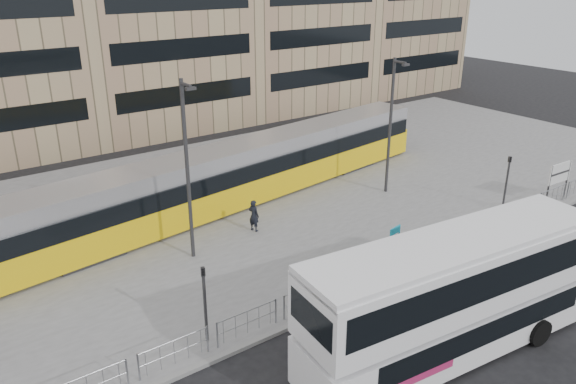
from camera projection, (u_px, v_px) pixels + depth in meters
ground at (383, 288)px, 24.65m from camera, size 120.00×120.00×0.00m
plaza at (239, 201)px, 33.59m from camera, size 64.00×24.00×0.15m
kerb at (382, 286)px, 24.66m from camera, size 64.00×0.25×0.17m
pedestrian_barrier at (407, 251)px, 25.75m from camera, size 32.07×0.07×1.10m
road_markings at (473, 323)px, 22.21m from camera, size 62.00×0.12×0.01m
double_decker_bus at (451, 294)px, 19.57m from camera, size 11.87×3.98×4.66m
tram at (237, 174)px, 32.64m from camera, size 29.95×6.66×3.52m
station_sign at (559, 175)px, 32.98m from camera, size 2.03×0.19×2.33m
ad_panel at (395, 239)px, 26.80m from camera, size 0.80×0.20×1.51m
pedestrian at (254, 216)px, 29.37m from camera, size 0.59×0.73×1.73m
traffic_light_west at (204, 295)px, 20.22m from camera, size 0.22×0.24×3.10m
traffic_light_east at (508, 175)px, 31.81m from camera, size 0.23×0.25×3.10m
lamp_post_west at (188, 165)px, 25.29m from camera, size 0.45×1.04×8.55m
lamp_post_east at (391, 122)px, 33.17m from camera, size 0.45×1.04×8.18m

